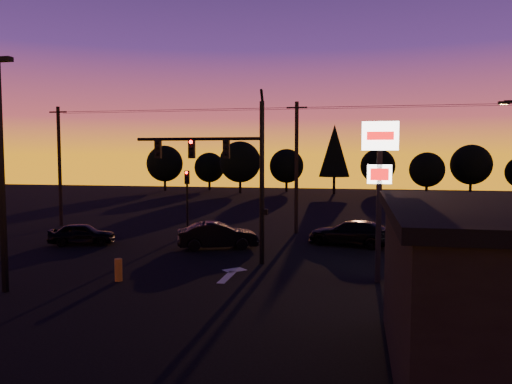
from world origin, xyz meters
The scene contains 21 objects.
ground centered at (0.00, 0.00, 0.00)m, with size 120.00×120.00×0.00m, color black.
lane_arrow centered at (0.50, 1.67, 0.01)m, with size 1.20×3.10×0.01m.
traffic_signal_mast centered at (-0.10, 3.99, 4.94)m, with size 6.79×0.52×8.58m.
secondary_signal centered at (-5.00, 11.49, 2.86)m, with size 0.30×0.31×4.35m.
parking_lot_light centered at (-7.50, -3.00, 5.27)m, with size 1.25×0.30×9.14m.
pylon_sign centered at (7.00, 1.50, 4.91)m, with size 1.50×0.28×6.80m.
utility_pole_0 centered at (-16.00, 14.00, 4.59)m, with size 1.40×0.26×9.00m.
utility_pole_1 centered at (2.00, 14.00, 4.59)m, with size 1.40×0.26×9.00m.
power_wires centered at (2.00, 14.00, 8.57)m, with size 36.00×1.22×0.07m.
bollard centered at (-3.89, -0.56, 0.49)m, with size 0.32×0.32×0.97m, color orange.
tree_0 centered at (-22.00, 50.00, 4.06)m, with size 5.36×5.36×6.74m.
tree_1 centered at (-16.00, 53.00, 3.43)m, with size 4.54×4.54×5.71m.
tree_2 centered at (-10.00, 48.00, 4.37)m, with size 5.77×5.78×7.26m.
tree_3 centered at (-4.00, 52.00, 3.75)m, with size 4.95×4.95×6.22m.
tree_4 centered at (3.00, 49.00, 5.93)m, with size 4.18×4.18×9.50m.
tree_5 centered at (9.00, 54.00, 3.75)m, with size 4.95×4.95×6.22m.
tree_6 centered at (15.00, 48.00, 3.43)m, with size 4.54×4.54×5.71m.
tree_7 centered at (21.00, 51.00, 4.06)m, with size 5.36×5.36×6.74m.
car_left centered at (-10.10, 7.03, 0.65)m, with size 1.55×3.84×1.31m, color black.
car_mid centered at (-1.75, 7.45, 0.76)m, with size 1.61×4.61×1.52m, color black.
car_right centered at (5.77, 9.99, 0.75)m, with size 2.10×5.16×1.50m, color black.
Camera 1 is at (6.08, -20.02, 5.43)m, focal length 35.00 mm.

